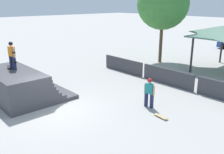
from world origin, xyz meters
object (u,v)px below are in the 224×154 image
object	(u,v)px
skateboard_on_deck	(9,67)
tree_beside_pavilion	(163,4)
bystander_walking	(149,90)
skater_on_deck	(12,54)
skateboard_on_ground	(161,117)

from	to	relation	value
skateboard_on_deck	tree_beside_pavilion	bearing A→B (deg)	104.80
bystander_walking	skater_on_deck	bearing A→B (deg)	27.56
skater_on_deck	bystander_walking	xyz separation A→B (m)	(6.12, 4.46, -1.58)
skater_on_deck	skateboard_on_ground	bearing A→B (deg)	19.34
skateboard_on_ground	skater_on_deck	bearing A→B (deg)	-145.12
skateboard_on_deck	skateboard_on_ground	world-z (taller)	skateboard_on_deck
skateboard_on_deck	bystander_walking	distance (m)	7.99
bystander_walking	skateboard_on_ground	size ratio (longest dim) A/B	1.97
skater_on_deck	tree_beside_pavilion	xyz separation A→B (m)	(0.26, 12.93, 2.55)
bystander_walking	skateboard_on_ground	world-z (taller)	bystander_walking
bystander_walking	tree_beside_pavilion	xyz separation A→B (m)	(-5.86, 8.47, 4.13)
skater_on_deck	skateboard_on_deck	world-z (taller)	skater_on_deck
bystander_walking	skateboard_on_ground	xyz separation A→B (m)	(1.21, -0.52, -0.85)
skateboard_on_deck	tree_beside_pavilion	size ratio (longest dim) A/B	0.11
tree_beside_pavilion	skater_on_deck	bearing A→B (deg)	-91.15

